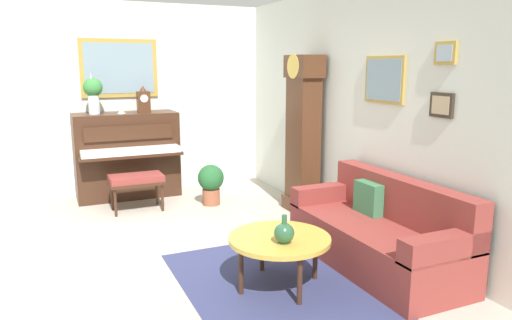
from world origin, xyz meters
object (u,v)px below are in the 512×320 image
Objects in this scene: mantel_clock at (143,100)px; green_jug at (284,233)px; piano at (127,155)px; couch at (379,234)px; piano_bench at (136,181)px; teacup at (121,112)px; potted_plant at (211,182)px; flower_vase at (93,91)px; coffee_table at (280,240)px; grandfather_clock at (303,139)px.

mantel_clock is 3.78m from green_jug.
piano is 0.76× the size of couch.
teacup reaches higher than piano_bench.
potted_plant is at bearing 46.97° from piano.
piano_bench is at bearing -1.27° from piano.
piano is 1.01m from flower_vase.
potted_plant is (0.90, 0.97, -0.30)m from piano.
piano is at bearing 90.28° from flower_vase.
teacup reaches higher than couch.
coffee_table is 0.19m from green_jug.
couch reaches higher than green_jug.
green_jug is (3.66, 0.67, -0.08)m from piano.
piano is 2.06× the size of piano_bench.
potted_plant is (-2.62, 0.26, -0.10)m from coffee_table.
flower_vase reaches higher than piano.
green_jug is (3.66, 1.08, -1.00)m from flower_vase.
piano_bench is 3.27m from couch.
grandfather_clock reaches higher than piano.
grandfather_clock is 2.58m from teacup.
piano_bench is 0.34× the size of grandfather_clock.
couch is 2.16× the size of coffee_table.
mantel_clock is (-3.52, -0.43, 0.97)m from coffee_table.
grandfather_clock is 5.34× the size of mantel_clock.
green_jug is at bearing 11.57° from teacup.
mantel_clock is at bearing 89.47° from piano.
teacup reaches higher than piano.
flower_vase is at bearing -104.37° from teacup.
flower_vase is at bearing -89.72° from piano.
couch is 16.38× the size of teacup.
grandfather_clock is 2.41m from mantel_clock.
potted_plant is (-2.59, -0.82, 0.01)m from couch.
flower_vase is at bearing -90.04° from mantel_clock.
piano_bench is 0.37× the size of couch.
potted_plant reaches higher than coffee_table.
piano_bench is 0.80× the size of coffee_table.
couch is (2.72, 1.80, -0.09)m from piano_bench.
mantel_clock reaches higher than couch.
grandfather_clock reaches higher than piano_bench.
green_jug is at bearing -12.64° from coffee_table.
couch is 1.15m from green_jug.
piano_bench is at bearing -20.62° from mantel_clock.
piano is 2.48× the size of flower_vase.
teacup is at bearing -33.51° from piano.
couch is at bearing -5.80° from grandfather_clock.
grandfather_clock is at bearing 174.20° from couch.
teacup is 0.48× the size of green_jug.
piano is 1.36m from potted_plant.
mantel_clock reaches higher than piano.
piano_bench is at bearing -165.33° from coffee_table.
grandfather_clock is 17.50× the size of teacup.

